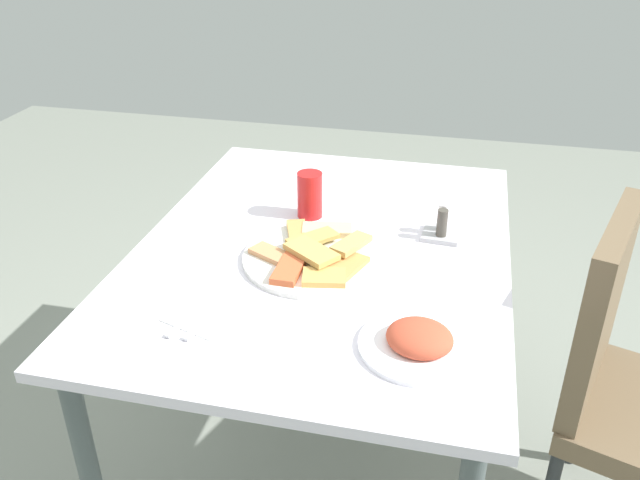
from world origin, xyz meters
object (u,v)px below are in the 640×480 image
at_px(pide_platter, 315,255).
at_px(spoon, 214,313).
at_px(salad_plate_greens, 419,341).
at_px(condiment_caddy, 442,227).
at_px(dining_chair, 635,380).
at_px(dining_table, 323,273).
at_px(soda_can, 310,195).
at_px(paper_napkin, 206,314).
at_px(fork, 197,311).

xyz_separation_m(pide_platter, spoon, (0.26, -0.15, -0.01)).
bearing_deg(salad_plate_greens, condiment_caddy, 178.61).
height_order(dining_chair, salad_plate_greens, dining_chair).
bearing_deg(condiment_caddy, salad_plate_greens, -1.39).
distance_m(dining_table, condiment_caddy, 0.32).
bearing_deg(pide_platter, dining_table, 177.20).
relative_size(dining_table, salad_plate_greens, 5.04).
xyz_separation_m(pide_platter, salad_plate_greens, (0.28, 0.27, 0.00)).
bearing_deg(salad_plate_greens, soda_can, -146.13).
height_order(dining_table, salad_plate_greens, salad_plate_greens).
relative_size(dining_table, soda_can, 9.61).
height_order(dining_chair, paper_napkin, dining_chair).
bearing_deg(paper_napkin, fork, -90.00).
relative_size(salad_plate_greens, condiment_caddy, 2.42).
xyz_separation_m(salad_plate_greens, fork, (-0.01, -0.45, -0.01)).
distance_m(fork, condiment_caddy, 0.65).
distance_m(soda_can, spoon, 0.50).
distance_m(pide_platter, fork, 0.32).
bearing_deg(salad_plate_greens, spoon, -91.69).
distance_m(dining_table, salad_plate_greens, 0.45).
distance_m(dining_table, spoon, 0.38).
relative_size(dining_table, paper_napkin, 8.89).
distance_m(soda_can, paper_napkin, 0.50).
xyz_separation_m(dining_table, fork, (0.34, -0.19, 0.09)).
relative_size(dining_table, spoon, 6.05).
bearing_deg(salad_plate_greens, dining_table, -142.94).
bearing_deg(condiment_caddy, pide_platter, -56.73).
bearing_deg(spoon, soda_can, -176.04).
relative_size(dining_chair, pide_platter, 2.60).
bearing_deg(paper_napkin, condiment_caddy, 135.04).
bearing_deg(spoon, fork, -76.32).
bearing_deg(condiment_caddy, dining_chair, 75.07).
relative_size(salad_plate_greens, fork, 1.20).
height_order(paper_napkin, spoon, spoon).
xyz_separation_m(paper_napkin, spoon, (0.00, 0.02, 0.00)).
bearing_deg(pide_platter, spoon, -29.49).
bearing_deg(paper_napkin, spoon, 90.00).
relative_size(pide_platter, fork, 1.78).
distance_m(fork, spoon, 0.04).
relative_size(dining_table, pide_platter, 3.39).
distance_m(dining_chair, fork, 1.04).
bearing_deg(spoon, condiment_caddy, 149.89).
distance_m(soda_can, fork, 0.50).
distance_m(paper_napkin, spoon, 0.02).
relative_size(salad_plate_greens, paper_napkin, 1.76).
distance_m(dining_chair, pide_platter, 0.82).
relative_size(soda_can, condiment_caddy, 1.27).
bearing_deg(soda_can, condiment_caddy, 83.62).
bearing_deg(pide_platter, soda_can, -163.44).
relative_size(fork, condiment_caddy, 2.02).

